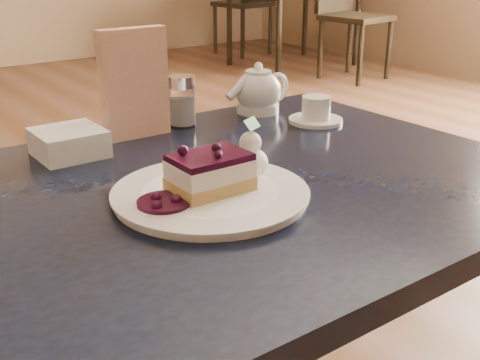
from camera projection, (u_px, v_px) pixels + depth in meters
main_table at (195, 232)px, 0.90m from camera, size 1.08×0.72×0.68m
dessert_plate at (210, 195)px, 0.84m from camera, size 0.27×0.27×0.01m
cheesecake_slice at (210, 173)px, 0.83m from camera, size 0.11×0.08×0.05m
whipped_cream at (250, 163)px, 0.88m from camera, size 0.05×0.05×0.05m
berry_sauce at (164, 203)px, 0.79m from camera, size 0.07×0.07×0.01m
tea_set at (270, 96)px, 1.25m from camera, size 0.20×0.23×0.10m
menu_card at (134, 84)px, 1.08m from camera, size 0.13×0.03×0.20m
sugar_shaker at (182, 100)px, 1.17m from camera, size 0.05×0.05×0.10m
napkin_stack at (69, 143)px, 1.01m from camera, size 0.11×0.11×0.05m
bg_table_far_right at (292, 57)px, 5.43m from camera, size 1.18×1.95×1.30m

